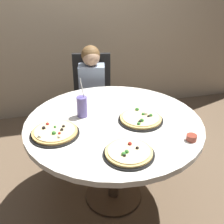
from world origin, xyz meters
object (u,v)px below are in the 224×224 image
at_px(pizza_cheese, 55,132).
at_px(dining_table, 114,131).
at_px(chair_wooden, 92,94).
at_px(sauce_bowl, 192,138).
at_px(pizza_veggie, 141,119).
at_px(soda_cup, 82,107).
at_px(diner_child, 93,105).
at_px(pizza_pepperoni, 129,153).

bearing_deg(pizza_cheese, dining_table, 10.09).
bearing_deg(dining_table, chair_wooden, 88.96).
relative_size(dining_table, pizza_cheese, 3.89).
xyz_separation_m(pizza_cheese, sauce_bowl, (0.87, -0.29, 0.00)).
distance_m(pizza_veggie, soda_cup, 0.45).
xyz_separation_m(dining_table, soda_cup, (-0.21, 0.13, 0.17)).
relative_size(diner_child, pizza_cheese, 3.21).
distance_m(pizza_veggie, pizza_pepperoni, 0.43).
relative_size(diner_child, pizza_pepperoni, 3.40).
bearing_deg(chair_wooden, pizza_pepperoni, -91.28).
relative_size(diner_child, soda_cup, 3.52).
height_order(dining_table, pizza_cheese, pizza_cheese).
relative_size(pizza_veggie, pizza_pepperoni, 1.05).
relative_size(dining_table, pizza_pepperoni, 4.12).
relative_size(pizza_cheese, soda_cup, 1.10).
height_order(diner_child, pizza_cheese, diner_child).
bearing_deg(pizza_cheese, pizza_veggie, 3.15).
relative_size(soda_cup, sauce_bowl, 4.39).
bearing_deg(dining_table, diner_child, 91.05).
height_order(pizza_veggie, pizza_cheese, same).
distance_m(dining_table, sauce_bowl, 0.58).
height_order(diner_child, soda_cup, diner_child).
distance_m(diner_child, pizza_cheese, 1.02).
distance_m(diner_child, soda_cup, 0.78).
relative_size(dining_table, soda_cup, 4.27).
height_order(chair_wooden, diner_child, diner_child).
bearing_deg(chair_wooden, soda_cup, -105.04).
bearing_deg(soda_cup, pizza_cheese, -136.73).
height_order(pizza_cheese, pizza_pepperoni, same).
distance_m(chair_wooden, pizza_pepperoni, 1.42).
distance_m(chair_wooden, pizza_cheese, 1.18).
bearing_deg(diner_child, soda_cup, -106.27).
bearing_deg(dining_table, pizza_pepperoni, -91.86).
xyz_separation_m(dining_table, pizza_veggie, (0.20, -0.04, 0.10)).
distance_m(dining_table, pizza_pepperoni, 0.43).
bearing_deg(pizza_veggie, chair_wooden, 99.85).
distance_m(diner_child, sauce_bowl, 1.29).
bearing_deg(sauce_bowl, pizza_cheese, 161.38).
bearing_deg(soda_cup, pizza_veggie, -23.34).
relative_size(chair_wooden, pizza_pepperoni, 2.99).
relative_size(dining_table, pizza_veggie, 3.94).
bearing_deg(sauce_bowl, soda_cup, 142.02).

